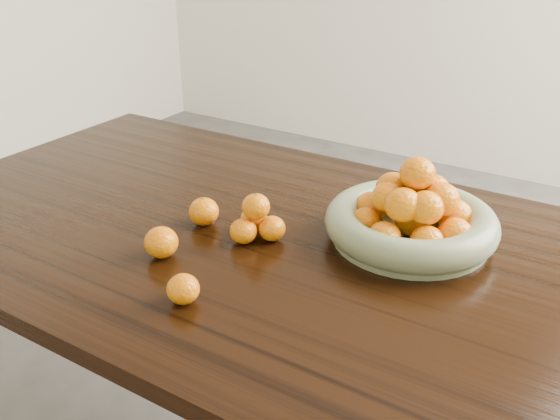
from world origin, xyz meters
The scene contains 6 objects.
dining_table centered at (0.00, 0.00, 0.66)m, with size 2.00×1.00×0.75m.
fruit_bowl centered at (0.19, 0.14, 0.80)m, with size 0.37×0.37×0.19m.
orange_pyramid centered at (-0.10, -0.02, 0.79)m, with size 0.12×0.12×0.10m.
loose_orange_0 centered at (-0.24, -0.04, 0.78)m, with size 0.07×0.07×0.06m, color orange.
loose_orange_1 centered at (-0.22, -0.20, 0.78)m, with size 0.07×0.07×0.07m, color orange.
loose_orange_2 centered at (-0.07, -0.30, 0.78)m, with size 0.06×0.06×0.06m, color orange.
Camera 1 is at (0.59, -1.02, 1.41)m, focal length 40.00 mm.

